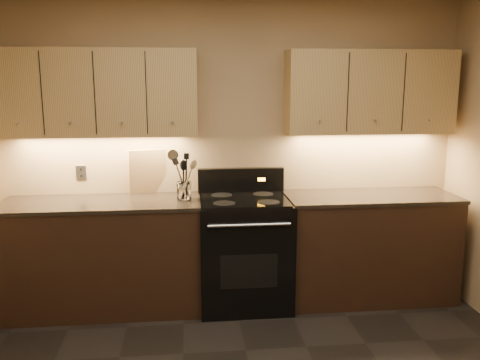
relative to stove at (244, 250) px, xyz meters
name	(u,v)px	position (x,y,z in m)	size (l,w,h in m)	color
wall_back	(231,150)	(-0.08, 0.32, 0.82)	(4.00, 0.04, 2.60)	tan
counter_left	(103,256)	(-1.18, 0.02, -0.01)	(1.62, 0.62, 0.93)	black
counter_right	(368,246)	(1.10, 0.02, -0.01)	(1.46, 0.62, 0.93)	black
stove	(244,250)	(0.00, 0.00, 0.00)	(0.76, 0.68, 1.14)	black
upper_cab_left	(98,93)	(-1.18, 0.17, 1.32)	(1.60, 0.30, 0.70)	tan
upper_cab_right	(370,92)	(1.10, 0.17, 1.32)	(1.44, 0.30, 0.70)	tan
outlet_plate	(81,173)	(-1.38, 0.31, 0.64)	(0.09, 0.01, 0.12)	#B2B5BA
utensil_crock	(184,191)	(-0.50, 0.03, 0.52)	(0.14, 0.14, 0.15)	white
cutting_board	(147,172)	(-0.82, 0.28, 0.65)	(0.31, 0.02, 0.39)	tan
wooden_spoon	(180,179)	(-0.53, 0.01, 0.63)	(0.06, 0.06, 0.33)	tan
black_spoon	(183,179)	(-0.51, 0.05, 0.62)	(0.06, 0.06, 0.30)	black
black_turner	(185,175)	(-0.49, 0.01, 0.66)	(0.08, 0.08, 0.38)	black
steel_spatula	(188,175)	(-0.47, 0.04, 0.65)	(0.08, 0.08, 0.37)	silver
steel_skimmer	(186,174)	(-0.48, 0.01, 0.66)	(0.09, 0.09, 0.39)	silver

